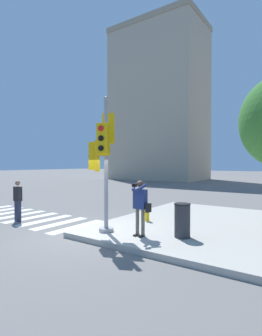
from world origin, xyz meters
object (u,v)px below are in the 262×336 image
(person_photographer, at_px, (140,203))
(pedestrian_distant, at_px, (18,200))
(traffic_signal_pole, at_px, (103,153))
(fire_hydrant, at_px, (147,212))
(trash_bin, at_px, (182,220))

(person_photographer, xyz_separation_m, pedestrian_distant, (-5.63, -0.56, -0.29))
(traffic_signal_pole, relative_size, person_photographer, 2.58)
(fire_hydrant, bearing_deg, traffic_signal_pole, -99.61)
(traffic_signal_pole, relative_size, fire_hydrant, 6.58)
(pedestrian_distant, xyz_separation_m, fire_hydrant, (4.71, 2.46, -0.39))
(traffic_signal_pole, height_order, pedestrian_distant, traffic_signal_pole)
(fire_hydrant, relative_size, trash_bin, 0.65)
(fire_hydrant, bearing_deg, person_photographer, -64.14)
(fire_hydrant, bearing_deg, pedestrian_distant, -152.39)
(traffic_signal_pole, distance_m, pedestrian_distant, 4.73)
(pedestrian_distant, xyz_separation_m, trash_bin, (6.73, 1.17, -0.21))
(traffic_signal_pole, distance_m, fire_hydrant, 3.11)
(pedestrian_distant, bearing_deg, trash_bin, 9.82)
(pedestrian_distant, distance_m, fire_hydrant, 5.33)
(person_photographer, distance_m, pedestrian_distant, 5.67)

